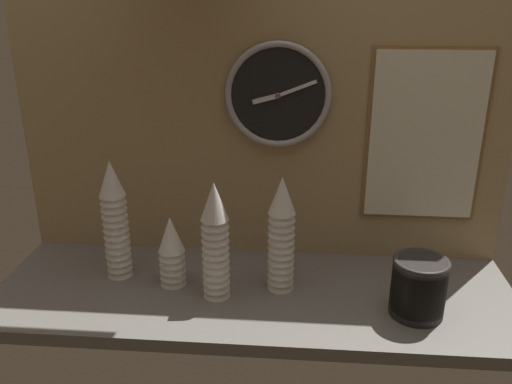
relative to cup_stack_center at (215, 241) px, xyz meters
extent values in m
cube|color=slate|center=(0.11, 0.05, -0.20)|extent=(1.60, 0.56, 0.04)
cube|color=tan|center=(0.11, 0.31, 0.34)|extent=(1.60, 0.03, 1.05)
cone|color=white|center=(0.00, 0.00, -0.13)|extent=(0.08, 0.08, 0.11)
cone|color=white|center=(0.00, 0.00, -0.10)|extent=(0.08, 0.08, 0.11)
cone|color=white|center=(0.00, 0.00, -0.08)|extent=(0.08, 0.08, 0.11)
cone|color=white|center=(0.00, 0.00, -0.06)|extent=(0.08, 0.08, 0.11)
cone|color=white|center=(0.00, 0.00, -0.03)|extent=(0.08, 0.08, 0.11)
cone|color=white|center=(0.00, 0.00, -0.01)|extent=(0.08, 0.08, 0.11)
cone|color=white|center=(0.00, 0.00, 0.01)|extent=(0.08, 0.08, 0.11)
cone|color=white|center=(0.00, 0.00, 0.03)|extent=(0.08, 0.08, 0.11)
cone|color=white|center=(0.00, 0.00, 0.06)|extent=(0.08, 0.08, 0.11)
cone|color=white|center=(0.00, 0.00, 0.08)|extent=(0.08, 0.08, 0.11)
cone|color=white|center=(0.00, 0.00, 0.10)|extent=(0.08, 0.08, 0.11)
cone|color=white|center=(0.00, 0.00, 0.13)|extent=(0.08, 0.08, 0.11)
cone|color=white|center=(-0.15, 0.06, -0.13)|extent=(0.08, 0.08, 0.11)
cone|color=white|center=(-0.15, 0.06, -0.10)|extent=(0.08, 0.08, 0.11)
cone|color=white|center=(-0.15, 0.06, -0.08)|extent=(0.08, 0.08, 0.11)
cone|color=white|center=(-0.15, 0.06, -0.06)|extent=(0.08, 0.08, 0.11)
cone|color=white|center=(-0.15, 0.06, -0.03)|extent=(0.08, 0.08, 0.11)
cone|color=white|center=(-0.15, 0.06, -0.01)|extent=(0.08, 0.08, 0.11)
cone|color=white|center=(0.19, 0.06, -0.13)|extent=(0.08, 0.08, 0.11)
cone|color=white|center=(0.19, 0.06, -0.10)|extent=(0.08, 0.08, 0.11)
cone|color=white|center=(0.19, 0.06, -0.08)|extent=(0.08, 0.08, 0.11)
cone|color=white|center=(0.19, 0.06, -0.06)|extent=(0.08, 0.08, 0.11)
cone|color=white|center=(0.19, 0.06, -0.03)|extent=(0.08, 0.08, 0.11)
cone|color=white|center=(0.19, 0.06, -0.01)|extent=(0.08, 0.08, 0.11)
cone|color=white|center=(0.19, 0.06, 0.01)|extent=(0.08, 0.08, 0.11)
cone|color=white|center=(0.19, 0.06, 0.03)|extent=(0.08, 0.08, 0.11)
cone|color=white|center=(0.19, 0.06, 0.06)|extent=(0.08, 0.08, 0.11)
cone|color=white|center=(0.19, 0.06, 0.08)|extent=(0.08, 0.08, 0.11)
cone|color=white|center=(0.19, 0.06, 0.10)|extent=(0.08, 0.08, 0.11)
cone|color=white|center=(0.19, 0.06, 0.13)|extent=(0.08, 0.08, 0.11)
cone|color=white|center=(-0.33, 0.10, -0.13)|extent=(0.08, 0.08, 0.11)
cone|color=white|center=(-0.33, 0.10, -0.10)|extent=(0.08, 0.08, 0.11)
cone|color=white|center=(-0.33, 0.10, -0.08)|extent=(0.08, 0.08, 0.11)
cone|color=white|center=(-0.33, 0.10, -0.06)|extent=(0.08, 0.08, 0.11)
cone|color=white|center=(-0.33, 0.10, -0.03)|extent=(0.08, 0.08, 0.11)
cone|color=white|center=(-0.33, 0.10, -0.01)|extent=(0.08, 0.08, 0.11)
cone|color=white|center=(-0.33, 0.10, 0.01)|extent=(0.08, 0.08, 0.11)
cone|color=white|center=(-0.33, 0.10, 0.03)|extent=(0.08, 0.08, 0.11)
cone|color=white|center=(-0.33, 0.10, 0.06)|extent=(0.08, 0.08, 0.11)
cone|color=white|center=(-0.33, 0.10, 0.08)|extent=(0.08, 0.08, 0.11)
cone|color=white|center=(-0.33, 0.10, 0.10)|extent=(0.08, 0.08, 0.11)
cone|color=white|center=(-0.33, 0.10, 0.13)|extent=(0.08, 0.08, 0.11)
cone|color=white|center=(-0.33, 0.10, 0.15)|extent=(0.08, 0.08, 0.11)
cylinder|color=black|center=(0.58, -0.05, -0.16)|extent=(0.15, 0.15, 0.05)
cylinder|color=black|center=(0.58, -0.05, -0.14)|extent=(0.15, 0.15, 0.05)
cylinder|color=black|center=(0.58, -0.05, -0.12)|extent=(0.15, 0.15, 0.05)
cylinder|color=black|center=(0.58, -0.05, -0.10)|extent=(0.15, 0.15, 0.05)
cylinder|color=black|center=(0.58, -0.05, -0.08)|extent=(0.15, 0.15, 0.05)
cylinder|color=black|center=(0.58, -0.05, -0.05)|extent=(0.15, 0.15, 0.05)
cylinder|color=black|center=(0.58, -0.05, -0.03)|extent=(0.15, 0.15, 0.05)
torus|color=#302D2A|center=(0.58, -0.05, -0.02)|extent=(0.16, 0.16, 0.02)
cylinder|color=black|center=(0.16, 0.29, 0.37)|extent=(0.33, 0.02, 0.33)
torus|color=#B2B2B7|center=(0.16, 0.28, 0.37)|extent=(0.33, 0.02, 0.33)
cube|color=white|center=(0.13, 0.27, 0.36)|extent=(0.08, 0.01, 0.04)
cube|color=white|center=(0.22, 0.27, 0.40)|extent=(0.12, 0.01, 0.06)
cylinder|color=white|center=(0.16, 0.27, 0.37)|extent=(0.02, 0.01, 0.02)
cube|color=olive|center=(0.63, 0.29, 0.25)|extent=(0.37, 0.01, 0.56)
cube|color=#EFEACC|center=(0.63, 0.29, 0.25)|extent=(0.35, 0.01, 0.54)
camera|label=1|loc=(0.24, -1.40, 0.71)|focal=38.00mm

